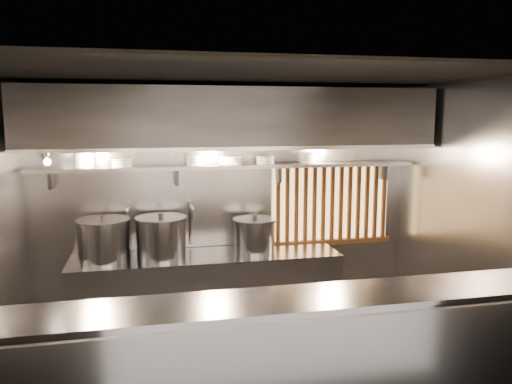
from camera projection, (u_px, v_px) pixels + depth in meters
name	position (u px, v px, depth m)	size (l,w,h in m)	color
floor	(254.00, 377.00, 4.73)	(4.50, 4.50, 0.00)	black
ceiling	(253.00, 75.00, 4.31)	(4.50, 4.50, 0.00)	black
wall_back	(228.00, 205.00, 5.96)	(4.50, 4.50, 0.00)	gray
wall_right	(473.00, 222.00, 4.99)	(3.00, 3.00, 0.00)	gray
serving_counter	(280.00, 371.00, 3.71)	(4.50, 0.56, 1.13)	#9A9A9F
cooking_bench	(207.00, 293.00, 5.69)	(3.00, 0.70, 0.90)	#9A9A9F
bowl_shelf	(230.00, 166.00, 5.72)	(4.40, 0.34, 0.04)	#9A9A9F
exhaust_hood	(232.00, 118.00, 5.42)	(4.40, 0.81, 0.65)	#2D2D30
wood_screen	(331.00, 203.00, 6.19)	(1.56, 0.09, 1.04)	#FFC572
faucet_left	(128.00, 219.00, 5.61)	(0.04, 0.30, 0.50)	silver
faucet_right	(191.00, 216.00, 5.76)	(0.04, 0.30, 0.50)	silver
heat_lamp	(44.00, 156.00, 4.84)	(0.25, 0.35, 0.20)	#9A9A9F
pendant_bulb	(222.00, 160.00, 5.57)	(0.09, 0.09, 0.19)	#2D2D30
stock_pot_left	(104.00, 240.00, 5.36)	(0.75, 0.75, 0.50)	#9A9A9F
stock_pot_mid	(161.00, 237.00, 5.49)	(0.61, 0.61, 0.50)	#9A9A9F
stock_pot_right	(255.00, 235.00, 5.72)	(0.64, 0.64, 0.43)	#9A9A9F
bowl_stack_0	(84.00, 160.00, 5.37)	(0.22, 0.22, 0.17)	white
bowl_stack_1	(122.00, 163.00, 5.46)	(0.23, 0.23, 0.09)	white
bowl_stack_2	(196.00, 159.00, 5.63)	(0.22, 0.22, 0.13)	white
bowl_stack_3	(233.00, 160.00, 5.72)	(0.22, 0.22, 0.09)	white
bowl_stack_4	(265.00, 160.00, 5.80)	(0.22, 0.22, 0.09)	white
bowl_stack_5	(308.00, 157.00, 5.90)	(0.22, 0.22, 0.13)	white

